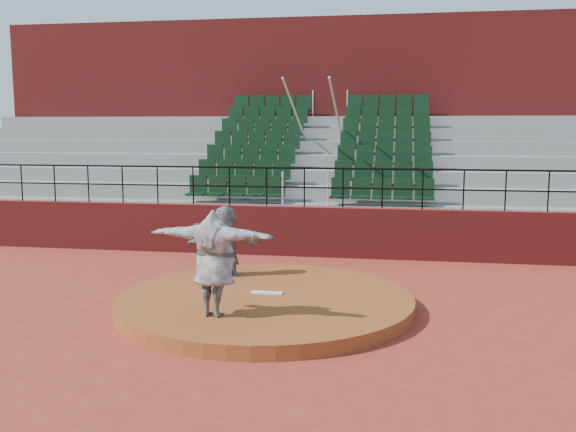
# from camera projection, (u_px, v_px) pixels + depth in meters

# --- Properties ---
(ground) EXTENTS (90.00, 90.00, 0.00)m
(ground) POSITION_uv_depth(u_px,v_px,m) (265.00, 309.00, 11.95)
(ground) COLOR #9C3323
(ground) RESTS_ON ground
(pitchers_mound) EXTENTS (5.50, 5.50, 0.25)m
(pitchers_mound) POSITION_uv_depth(u_px,v_px,m) (265.00, 302.00, 11.93)
(pitchers_mound) COLOR brown
(pitchers_mound) RESTS_ON ground
(pitching_rubber) EXTENTS (0.60, 0.15, 0.03)m
(pitching_rubber) POSITION_uv_depth(u_px,v_px,m) (267.00, 293.00, 12.06)
(pitching_rubber) COLOR white
(pitching_rubber) RESTS_ON pitchers_mound
(boundary_wall) EXTENTS (24.00, 0.30, 1.30)m
(boundary_wall) POSITION_uv_depth(u_px,v_px,m) (304.00, 231.00, 16.74)
(boundary_wall) COLOR maroon
(boundary_wall) RESTS_ON ground
(wall_railing) EXTENTS (24.04, 0.05, 1.03)m
(wall_railing) POSITION_uv_depth(u_px,v_px,m) (304.00, 179.00, 16.55)
(wall_railing) COLOR black
(wall_railing) RESTS_ON boundary_wall
(seating_deck) EXTENTS (24.00, 5.97, 4.63)m
(seating_deck) POSITION_uv_depth(u_px,v_px,m) (321.00, 188.00, 20.19)
(seating_deck) COLOR gray
(seating_deck) RESTS_ON ground
(press_box_facade) EXTENTS (24.00, 3.00, 7.10)m
(press_box_facade) POSITION_uv_depth(u_px,v_px,m) (334.00, 121.00, 23.75)
(press_box_facade) COLOR maroon
(press_box_facade) RESTS_ON ground
(pitcher) EXTENTS (2.25, 0.89, 1.78)m
(pitcher) POSITION_uv_depth(u_px,v_px,m) (214.00, 263.00, 10.55)
(pitcher) COLOR black
(pitcher) RESTS_ON pitchers_mound
(fielder) EXTENTS (1.70, 0.94, 1.74)m
(fielder) POSITION_uv_depth(u_px,v_px,m) (225.00, 246.00, 13.46)
(fielder) COLOR black
(fielder) RESTS_ON ground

